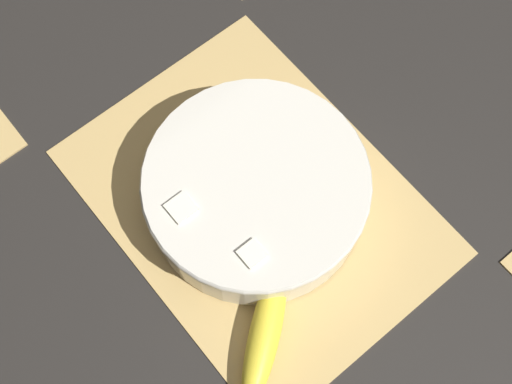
# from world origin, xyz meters

# --- Properties ---
(ground_plane) EXTENTS (6.00, 6.00, 0.00)m
(ground_plane) POSITION_xyz_m (0.00, 0.00, 0.00)
(ground_plane) COLOR black
(bamboo_mat_center) EXTENTS (0.47, 0.35, 0.01)m
(bamboo_mat_center) POSITION_xyz_m (-0.00, 0.00, 0.00)
(bamboo_mat_center) COLOR tan
(bamboo_mat_center) RESTS_ON ground_plane
(fruit_salad_bowl) EXTENTS (0.29, 0.29, 0.08)m
(fruit_salad_bowl) POSITION_xyz_m (0.00, 0.00, 0.05)
(fruit_salad_bowl) COLOR silver
(fruit_salad_bowl) RESTS_ON bamboo_mat_center
(whole_banana) EXTENTS (0.14, 0.17, 0.04)m
(whole_banana) POSITION_xyz_m (0.14, -0.10, 0.03)
(whole_banana) COLOR yellow
(whole_banana) RESTS_ON bamboo_mat_center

